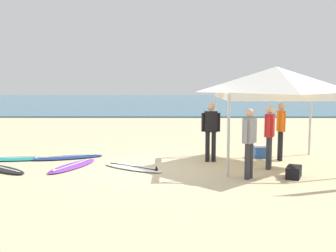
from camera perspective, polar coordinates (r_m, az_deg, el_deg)
The scene contains 14 objects.
ground_plane at distance 11.01m, azimuth -1.01°, elevation -6.01°, with size 80.00×80.00×0.00m, color beige.
sea at distance 43.51m, azimuth -0.03°, elevation 3.42°, with size 80.00×36.00×0.10m, color #386B84.
canopy_tent at distance 11.70m, azimuth 14.94°, elevation 6.30°, with size 3.15×3.15×2.75m.
surfboard_white at distance 11.01m, azimuth -4.90°, elevation -5.84°, with size 1.87×1.50×0.19m.
surfboard_teal at distance 13.02m, azimuth -20.80°, elevation -4.32°, with size 2.41×0.94×0.19m.
surfboard_purple at distance 11.49m, azimuth -13.27°, elevation -5.47°, with size 1.26×2.10×0.19m.
surfboard_navy at distance 12.77m, azimuth -14.07°, elevation -4.29°, with size 2.27×1.30×0.19m.
surfboard_black at distance 11.65m, azimuth -22.16°, elevation -5.61°, with size 1.75×1.52×0.19m.
person_orange at distance 12.43m, azimuth 15.55°, elevation -0.19°, with size 0.27×0.55×1.71m.
person_grey at distance 9.93m, azimuth 11.35°, elevation -1.71°, with size 0.39×0.47×1.71m.
person_red at distance 11.15m, azimuth 14.06°, elevation -0.89°, with size 0.34×0.52×1.71m.
person_black at distance 11.85m, azimuth 6.02°, elevation -0.30°, with size 0.55×0.23×1.71m.
gear_bag_near_tent at distance 10.45m, azimuth 17.23°, elevation -6.20°, with size 0.60×0.32×0.28m, color black.
cooler_box at distance 12.84m, azimuth 13.08°, elevation -3.48°, with size 0.50×0.36×0.39m.
Camera 1 is at (0.25, -10.75, 2.38)m, focal length 43.42 mm.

